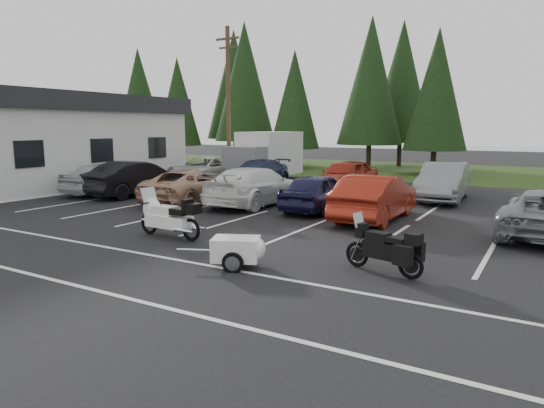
{
  "coord_description": "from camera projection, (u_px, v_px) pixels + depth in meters",
  "views": [
    {
      "loc": [
        7.2,
        -12.09,
        3.16
      ],
      "look_at": [
        0.38,
        -0.5,
        1.03
      ],
      "focal_mm": 32.0,
      "sensor_mm": 36.0,
      "label": 1
    }
  ],
  "objects": [
    {
      "name": "ground",
      "position": [
        270.0,
        235.0,
        14.4
      ],
      "size": [
        120.0,
        120.0,
        0.0
      ],
      "primitive_type": "plane",
      "color": "black",
      "rests_on": "ground"
    },
    {
      "name": "grass_strip",
      "position": [
        440.0,
        172.0,
        34.83
      ],
      "size": [
        80.0,
        16.0,
        0.01
      ],
      "primitive_type": "cube",
      "color": "#213611",
      "rests_on": "ground"
    },
    {
      "name": "lake_water",
      "position": [
        527.0,
        154.0,
        59.21
      ],
      "size": [
        70.0,
        50.0,
        0.02
      ],
      "primitive_type": "cube",
      "color": "slate",
      "rests_on": "ground"
    },
    {
      "name": "building",
      "position": [
        24.0,
        141.0,
        26.43
      ],
      "size": [
        10.6,
        15.6,
        4.9
      ],
      "primitive_type": null,
      "color": "silver",
      "rests_on": "ground"
    },
    {
      "name": "utility_pole",
      "position": [
        228.0,
        101.0,
        28.88
      ],
      "size": [
        1.6,
        0.26,
        9.0
      ],
      "color": "#473321",
      "rests_on": "ground"
    },
    {
      "name": "box_truck",
      "position": [
        261.0,
        157.0,
        28.82
      ],
      "size": [
        2.4,
        5.6,
        2.9
      ],
      "primitive_type": null,
      "color": "silver",
      "rests_on": "ground"
    },
    {
      "name": "stall_markings",
      "position": [
        300.0,
        224.0,
        16.1
      ],
      "size": [
        32.0,
        16.0,
        0.01
      ],
      "primitive_type": "cube",
      "color": "silver",
      "rests_on": "ground"
    },
    {
      "name": "conifer_0",
      "position": [
        139.0,
        95.0,
        46.6
      ],
      "size": [
        4.58,
        4.58,
        10.66
      ],
      "color": "#332316",
      "rests_on": "ground"
    },
    {
      "name": "conifer_1",
      "position": [
        178.0,
        102.0,
        42.62
      ],
      "size": [
        3.96,
        3.96,
        9.22
      ],
      "color": "#332316",
      "rests_on": "ground"
    },
    {
      "name": "conifer_2",
      "position": [
        245.0,
        82.0,
        40.73
      ],
      "size": [
        5.1,
        5.1,
        11.89
      ],
      "color": "#332316",
      "rests_on": "ground"
    },
    {
      "name": "conifer_3",
      "position": [
        295.0,
        100.0,
        37.05
      ],
      "size": [
        3.87,
        3.87,
        9.02
      ],
      "color": "#332316",
      "rests_on": "ground"
    },
    {
      "name": "conifer_4",
      "position": [
        371.0,
        81.0,
        35.37
      ],
      "size": [
        4.8,
        4.8,
        11.17
      ],
      "color": "#332316",
      "rests_on": "ground"
    },
    {
      "name": "conifer_5",
      "position": [
        437.0,
        90.0,
        31.9
      ],
      "size": [
        4.14,
        4.14,
        9.63
      ],
      "color": "#332316",
      "rests_on": "ground"
    },
    {
      "name": "conifer_back_a",
      "position": [
        234.0,
        85.0,
        46.27
      ],
      "size": [
        5.28,
        5.28,
        12.3
      ],
      "color": "#332316",
      "rests_on": "ground"
    },
    {
      "name": "conifer_back_b",
      "position": [
        402.0,
        82.0,
        38.75
      ],
      "size": [
        4.97,
        4.97,
        11.58
      ],
      "color": "#332316",
      "rests_on": "ground"
    },
    {
      "name": "car_near_0",
      "position": [
        106.0,
        178.0,
        23.25
      ],
      "size": [
        2.2,
        4.68,
        1.55
      ],
      "primitive_type": "imported",
      "rotation": [
        0.0,
        0.0,
        3.22
      ],
      "color": "silver",
      "rests_on": "ground"
    },
    {
      "name": "car_near_1",
      "position": [
        137.0,
        178.0,
        22.63
      ],
      "size": [
        2.08,
        5.03,
        1.62
      ],
      "primitive_type": "imported",
      "rotation": [
        0.0,
        0.0,
        3.07
      ],
      "color": "black",
      "rests_on": "ground"
    },
    {
      "name": "car_near_2",
      "position": [
        193.0,
        185.0,
        20.73
      ],
      "size": [
        2.78,
        5.28,
        1.42
      ],
      "primitive_type": "imported",
      "rotation": [
        0.0,
        0.0,
        3.23
      ],
      "color": "tan",
      "rests_on": "ground"
    },
    {
      "name": "car_near_3",
      "position": [
        256.0,
        186.0,
        19.88
      ],
      "size": [
        2.25,
        5.41,
        1.56
      ],
      "primitive_type": "imported",
      "rotation": [
        0.0,
        0.0,
        3.13
      ],
      "color": "white",
      "rests_on": "ground"
    },
    {
      "name": "car_near_4",
      "position": [
        318.0,
        192.0,
        18.53
      ],
      "size": [
        1.86,
        4.3,
        1.45
      ],
      "primitive_type": "imported",
      "rotation": [
        0.0,
        0.0,
        3.18
      ],
      "color": "#18173B",
      "rests_on": "ground"
    },
    {
      "name": "car_near_5",
      "position": [
        375.0,
        197.0,
        16.64
      ],
      "size": [
        1.71,
        4.79,
        1.57
      ],
      "primitive_type": "imported",
      "rotation": [
        0.0,
        0.0,
        3.15
      ],
      "color": "maroon",
      "rests_on": "ground"
    },
    {
      "name": "car_far_0",
      "position": [
        205.0,
        170.0,
        27.58
      ],
      "size": [
        2.85,
        5.59,
        1.51
      ],
      "primitive_type": "imported",
      "rotation": [
        0.0,
        0.0,
        -0.06
      ],
      "color": "beige",
      "rests_on": "ground"
    },
    {
      "name": "car_far_1",
      "position": [
        257.0,
        174.0,
        25.94
      ],
      "size": [
        2.37,
        5.1,
        1.44
      ],
      "primitive_type": "imported",
      "rotation": [
        0.0,
        0.0,
        0.07
      ],
      "color": "#1B2244",
      "rests_on": "ground"
    },
    {
      "name": "car_far_2",
      "position": [
        345.0,
        176.0,
        23.6
      ],
      "size": [
        2.16,
        4.88,
        1.63
      ],
      "primitive_type": "imported",
      "rotation": [
        0.0,
        0.0,
        -0.05
      ],
      "color": "maroon",
      "rests_on": "ground"
    },
    {
      "name": "car_far_3",
      "position": [
        444.0,
        182.0,
        21.14
      ],
      "size": [
        1.99,
        5.05,
        1.64
      ],
      "primitive_type": "imported",
      "rotation": [
        0.0,
        0.0,
        0.05
      ],
      "color": "slate",
      "rests_on": "ground"
    },
    {
      "name": "touring_motorcycle",
      "position": [
        169.0,
        213.0,
        13.97
      ],
      "size": [
        2.61,
        0.92,
        1.43
      ],
      "primitive_type": null,
      "rotation": [
        0.0,
        0.0,
        -0.05
      ],
      "color": "white",
      "rests_on": "ground"
    },
    {
      "name": "cargo_trailer",
      "position": [
        236.0,
        252.0,
        11.03
      ],
      "size": [
        1.74,
        1.41,
        0.71
      ],
      "primitive_type": null,
      "rotation": [
        0.0,
        0.0,
        0.42
      ],
      "color": "white",
      "rests_on": "ground"
    },
    {
      "name": "adventure_motorcycle",
      "position": [
        383.0,
        244.0,
        10.56
      ],
      "size": [
        2.24,
        1.21,
        1.29
      ],
      "primitive_type": null,
      "rotation": [
        0.0,
        0.0,
        -0.23
      ],
      "color": "black",
      "rests_on": "ground"
    }
  ]
}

